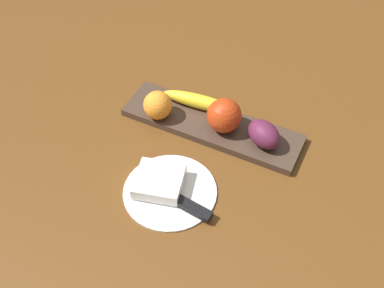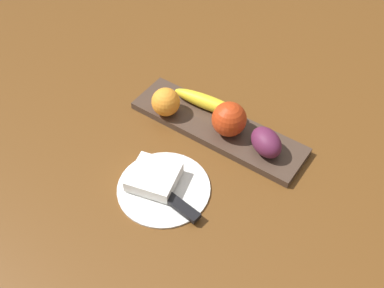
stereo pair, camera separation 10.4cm
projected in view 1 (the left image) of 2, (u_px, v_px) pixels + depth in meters
name	position (u px, v px, depth m)	size (l,w,h in m)	color
ground_plane	(223.00, 122.00, 1.16)	(2.40, 2.40, 0.00)	brown
fruit_tray	(212.00, 125.00, 1.14)	(0.44, 0.12, 0.02)	#463429
apple	(224.00, 116.00, 1.09)	(0.08, 0.08, 0.08)	#BA3613
banana	(200.00, 102.00, 1.16)	(0.19, 0.04, 0.04)	yellow
orange_near_apple	(158.00, 105.00, 1.12)	(0.07, 0.07, 0.07)	orange
grape_bunch	(264.00, 134.00, 1.07)	(0.09, 0.06, 0.06)	#5A1F3D
dinner_plate	(170.00, 191.00, 1.01)	(0.21, 0.21, 0.01)	white
folded_napkin	(159.00, 181.00, 1.01)	(0.10, 0.10, 0.03)	white
knife	(186.00, 205.00, 0.98)	(0.18, 0.04, 0.01)	silver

